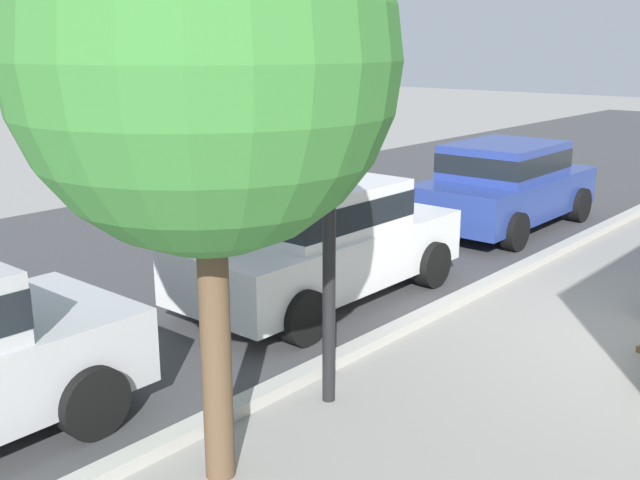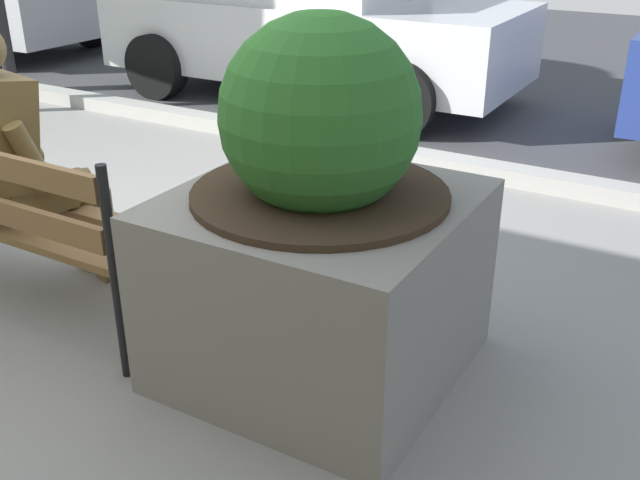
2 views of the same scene
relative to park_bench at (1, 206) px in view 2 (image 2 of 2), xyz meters
name	(u,v)px [view 2 (image 2 of 2)]	position (x,y,z in m)	size (l,w,h in m)	color
ground_plane	(68,315)	(0.27, 0.06, -0.54)	(80.00, 80.00, 0.00)	gray
street_surface	(517,56)	(0.27, 7.56, -0.54)	(60.00, 9.00, 0.01)	#424244
curb_stone	(348,146)	(0.27, 2.96, -0.48)	(60.00, 0.20, 0.12)	#B2AFA8
park_bench	(1,206)	(0.00, 0.00, 0.00)	(1.81, 0.55, 0.95)	olive
bronze_statue_seated	(37,169)	(0.03, 0.21, 0.12)	(0.76, 0.80, 1.37)	brown
concrete_planter	(320,235)	(1.55, 0.32, 0.08)	(1.14, 1.14, 1.50)	gray
parked_car_white	(309,11)	(-0.96, 4.44, 0.30)	(4.11, 1.94, 1.56)	silver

